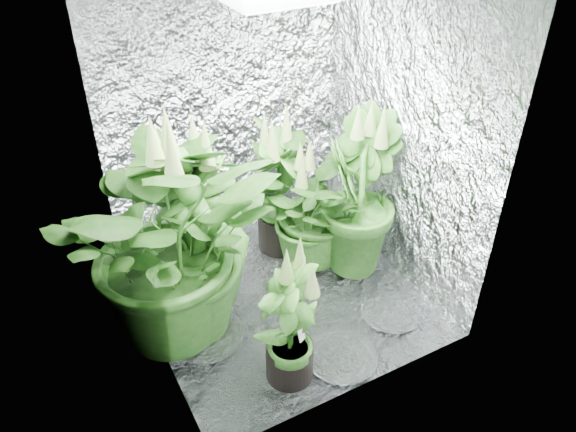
% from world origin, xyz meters
% --- Properties ---
extents(ground, '(1.60, 1.60, 0.00)m').
position_xyz_m(ground, '(0.00, 0.00, 0.00)').
color(ground, silver).
rests_on(ground, ground).
extents(walls, '(1.62, 1.62, 2.00)m').
position_xyz_m(walls, '(0.00, 0.00, 1.00)').
color(walls, silver).
rests_on(walls, ground).
extents(plant_a, '(1.30, 1.30, 1.35)m').
position_xyz_m(plant_a, '(-0.64, 0.03, 0.65)').
color(plant_a, black).
rests_on(plant_a, ground).
extents(plant_b, '(0.69, 0.69, 1.03)m').
position_xyz_m(plant_b, '(0.23, 0.47, 0.47)').
color(plant_b, black).
rests_on(plant_b, ground).
extents(plant_c, '(0.74, 0.74, 1.15)m').
position_xyz_m(plant_c, '(0.56, 0.07, 0.54)').
color(plant_c, black).
rests_on(plant_c, ground).
extents(plant_d, '(0.77, 0.77, 1.21)m').
position_xyz_m(plant_d, '(-0.47, 0.19, 0.56)').
color(plant_d, black).
rests_on(plant_d, ground).
extents(plant_e, '(0.79, 0.79, 0.90)m').
position_xyz_m(plant_e, '(0.32, 0.21, 0.42)').
color(plant_e, black).
rests_on(plant_e, ground).
extents(plant_f, '(0.55, 0.55, 0.84)m').
position_xyz_m(plant_f, '(-0.25, -0.56, 0.38)').
color(plant_f, black).
rests_on(plant_f, ground).
extents(circulation_fan, '(0.16, 0.34, 0.38)m').
position_xyz_m(circulation_fan, '(0.59, 0.59, 0.16)').
color(circulation_fan, black).
rests_on(circulation_fan, ground).
extents(plant_label, '(0.05, 0.04, 0.07)m').
position_xyz_m(plant_label, '(-0.20, -0.58, 0.30)').
color(plant_label, white).
rests_on(plant_label, plant_f).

